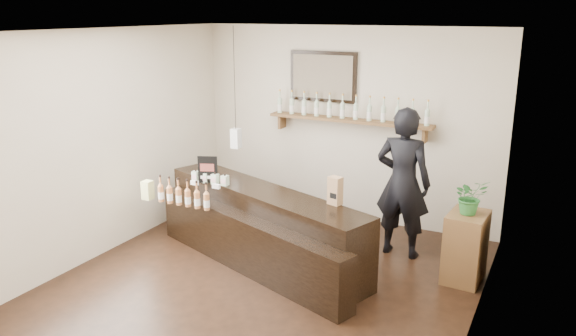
# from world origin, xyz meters

# --- Properties ---
(ground) EXTENTS (5.00, 5.00, 0.00)m
(ground) POSITION_xyz_m (0.00, 0.00, 0.00)
(ground) COLOR black
(ground) RESTS_ON ground
(room_shell) EXTENTS (5.00, 5.00, 5.00)m
(room_shell) POSITION_xyz_m (0.00, 0.00, 1.70)
(room_shell) COLOR beige
(room_shell) RESTS_ON ground
(back_wall_decor) EXTENTS (2.66, 0.96, 1.69)m
(back_wall_decor) POSITION_xyz_m (-0.15, 2.37, 1.76)
(back_wall_decor) COLOR brown
(back_wall_decor) RESTS_ON ground
(counter) EXTENTS (3.15, 1.88, 1.03)m
(counter) POSITION_xyz_m (-0.36, 0.58, 0.41)
(counter) COLOR black
(counter) RESTS_ON ground
(promo_sign) EXTENTS (0.24, 0.11, 0.35)m
(promo_sign) POSITION_xyz_m (-1.13, 0.65, 1.05)
(promo_sign) COLOR black
(promo_sign) RESTS_ON counter
(paper_bag) EXTENTS (0.17, 0.15, 0.32)m
(paper_bag) POSITION_xyz_m (0.62, 0.61, 1.04)
(paper_bag) COLOR olive
(paper_bag) RESTS_ON counter
(tape_dispenser) EXTENTS (0.12, 0.06, 0.10)m
(tape_dispenser) POSITION_xyz_m (0.62, 0.70, 0.92)
(tape_dispenser) COLOR #1931B5
(tape_dispenser) RESTS_ON counter
(side_cabinet) EXTENTS (0.44, 0.58, 0.81)m
(side_cabinet) POSITION_xyz_m (2.00, 1.18, 0.40)
(side_cabinet) COLOR brown
(side_cabinet) RESTS_ON ground
(potted_plant) EXTENTS (0.48, 0.47, 0.40)m
(potted_plant) POSITION_xyz_m (2.00, 1.18, 1.01)
(potted_plant) COLOR #2B6D2D
(potted_plant) RESTS_ON side_cabinet
(shopkeeper) EXTENTS (0.80, 0.54, 2.14)m
(shopkeeper) POSITION_xyz_m (1.14, 1.55, 1.07)
(shopkeeper) COLOR black
(shopkeeper) RESTS_ON ground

